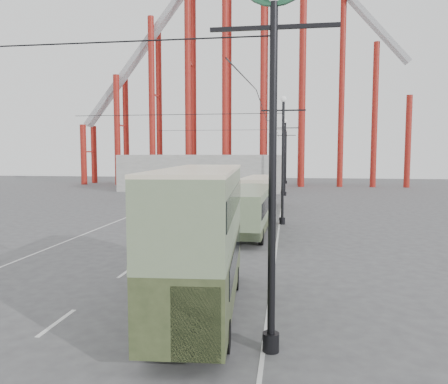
% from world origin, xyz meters
% --- Properties ---
extents(ground, '(160.00, 160.00, 0.00)m').
position_xyz_m(ground, '(0.00, 0.00, 0.00)').
color(ground, '#474749').
rests_on(ground, ground).
extents(road_markings, '(12.52, 120.00, 0.01)m').
position_xyz_m(road_markings, '(-0.86, 19.70, 0.01)').
color(road_markings, silver).
rests_on(road_markings, ground).
extents(lamp_post_near, '(3.20, 0.44, 10.80)m').
position_xyz_m(lamp_post_near, '(5.60, -3.00, 7.86)').
color(lamp_post_near, black).
rests_on(lamp_post_near, ground).
extents(lamp_post_mid, '(3.20, 0.44, 9.32)m').
position_xyz_m(lamp_post_mid, '(5.60, 18.00, 4.68)').
color(lamp_post_mid, black).
rests_on(lamp_post_mid, ground).
extents(lamp_post_far, '(3.20, 0.44, 9.32)m').
position_xyz_m(lamp_post_far, '(5.60, 40.00, 4.68)').
color(lamp_post_far, black).
rests_on(lamp_post_far, ground).
extents(lamp_post_distant, '(3.20, 0.44, 9.32)m').
position_xyz_m(lamp_post_distant, '(5.60, 62.00, 4.68)').
color(lamp_post_distant, black).
rests_on(lamp_post_distant, ground).
extents(roller_coaster, '(52.95, 5.00, 55.48)m').
position_xyz_m(roller_coaster, '(-2.49, 56.89, 22.92)').
color(roller_coaster, maroon).
rests_on(roller_coaster, ground).
extents(fairground_shed, '(22.00, 10.00, 5.00)m').
position_xyz_m(fairground_shed, '(-6.00, 47.00, 2.50)').
color(fairground_shed, gray).
rests_on(fairground_shed, ground).
extents(double_decker_bus, '(2.85, 8.95, 4.73)m').
position_xyz_m(double_decker_bus, '(3.23, -0.51, 2.65)').
color(double_decker_bus, '#323D21').
rests_on(double_decker_bus, ground).
extents(single_decker_green, '(2.64, 10.37, 2.92)m').
position_xyz_m(single_decker_green, '(3.55, 13.84, 1.65)').
color(single_decker_green, gray).
rests_on(single_decker_green, ground).
extents(single_decker_cream, '(3.14, 9.80, 3.00)m').
position_xyz_m(single_decker_cream, '(3.20, 26.81, 1.69)').
color(single_decker_cream, beige).
rests_on(single_decker_cream, ground).
extents(pedestrian, '(0.69, 0.65, 1.59)m').
position_xyz_m(pedestrian, '(0.81, 4.61, 0.80)').
color(pedestrian, black).
rests_on(pedestrian, ground).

